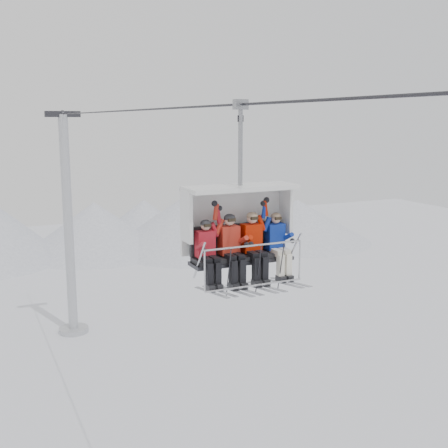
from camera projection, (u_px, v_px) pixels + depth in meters
name	position (u px, v px, depth m)	size (l,w,h in m)	color
ridgeline	(14.00, 232.00, 51.50)	(72.00, 21.00, 7.00)	silver
lift_tower_right	(69.00, 241.00, 33.77)	(2.00, 1.80, 13.48)	#AEB0B6
haul_cable	(224.00, 105.00, 12.81)	(0.06, 0.06, 50.00)	#2A2A2F
chairlift_carrier	(237.00, 222.00, 12.65)	(2.53, 1.17, 3.98)	black
skier_far_left	(207.00, 251.00, 12.10)	(0.39, 1.69, 1.58)	#AF1723
skier_center_left	(231.00, 246.00, 12.34)	(0.43, 1.69, 1.71)	red
skier_center_right	(253.00, 244.00, 12.57)	(0.43, 1.69, 1.71)	#BF1B02
skier_far_right	(277.00, 243.00, 12.83)	(0.41, 1.69, 1.62)	#0F2A96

